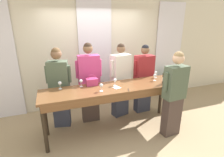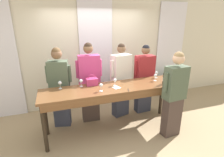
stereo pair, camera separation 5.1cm
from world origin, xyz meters
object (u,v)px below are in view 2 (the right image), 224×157
Objects in this scene: tasting_bar at (114,92)px; guest_olive_jacket at (60,87)px; wine_glass_front_right at (60,83)px; potted_plant at (169,83)px; guest_pink_top at (90,83)px; wine_glass_center_mid at (155,76)px; host_pouring at (174,95)px; wine_bottle at (165,78)px; wine_glass_back_left at (115,80)px; guest_cream_sweater at (121,81)px; handbag at (92,81)px; guest_striped_shirt at (144,79)px; wine_glass_front_mid at (101,86)px; wine_glass_center_left at (169,77)px; wine_glass_front_left at (156,73)px; wine_glass_center_right at (81,81)px.

guest_olive_jacket is at bearing 150.82° from tasting_bar.
wine_glass_front_right is 0.18× the size of potted_plant.
wine_glass_center_mid is at bearing -19.42° from guest_pink_top.
wine_bottle is at bearing 89.07° from host_pouring.
wine_glass_front_right is 3.20m from potted_plant.
wine_glass_front_right is at bearing -89.25° from guest_olive_jacket.
wine_glass_front_right is at bearing -166.23° from potted_plant.
wine_glass_center_mid and wine_glass_back_left have the same top height.
guest_cream_sweater is at bearing 142.13° from wine_glass_center_mid.
guest_striped_shirt is at bearing 12.36° from handbag.
host_pouring reaches higher than potted_plant.
wine_glass_center_mid is at bearing 4.76° from tasting_bar.
guest_olive_jacket is at bearing 136.83° from wine_glass_front_mid.
wine_glass_center_left is 0.09× the size of host_pouring.
wine_glass_front_left is 1.07m from wine_glass_back_left.
guest_olive_jacket reaches higher than wine_glass_center_mid.
guest_pink_top is 0.73m from guest_cream_sweater.
guest_cream_sweater is (0.96, 0.31, -0.20)m from wine_glass_center_right.
guest_olive_jacket is 1.02× the size of guest_striped_shirt.
wine_glass_front_right is at bearing 165.23° from tasting_bar.
wine_glass_back_left is 1.17m from guest_olive_jacket.
wine_bottle is 0.14m from wine_glass_center_left.
wine_glass_center_mid is (1.35, -0.18, 0.03)m from handbag.
wine_glass_center_right is (-0.31, 0.36, -0.00)m from wine_glass_front_mid.
wine_glass_front_left is at bearing 9.57° from wine_glass_back_left.
potted_plant is (2.42, 0.45, -0.45)m from guest_pink_top.
wine_glass_front_mid is 0.39m from wine_glass_back_left.
wine_glass_front_mid is 1.40m from host_pouring.
host_pouring is (2.04, -1.05, -0.01)m from guest_olive_jacket.
wine_bottle is 0.19× the size of guest_striped_shirt.
wine_glass_center_right is 0.42m from guest_pink_top.
wine_glass_front_mid and wine_glass_back_left have the same top height.
wine_glass_center_right is 1.00× the size of wine_glass_back_left.
guest_striped_shirt is (1.57, 0.31, -0.23)m from wine_glass_center_right.
host_pouring reaches higher than handbag.
guest_olive_jacket reaches higher than potted_plant.
guest_olive_jacket is 0.99× the size of guest_cream_sweater.
wine_glass_front_right is at bearing -167.81° from guest_cream_sweater.
guest_cream_sweater reaches higher than wine_glass_center_left.
guest_striped_shirt is (0.60, 0.00, -0.03)m from guest_cream_sweater.
wine_glass_center_left is 1.00× the size of wine_glass_back_left.
guest_pink_top is (-1.41, 0.70, -0.18)m from wine_bottle.
wine_glass_center_right is at bearing -162.16° from guest_cream_sweater.
wine_bottle is 1.33m from wine_glass_front_mid.
wine_bottle is (1.05, -0.14, 0.23)m from tasting_bar.
handbag is at bearing 164.25° from wine_bottle.
handbag reaches higher than wine_glass_center_right.
guest_pink_top reaches higher than wine_bottle.
wine_glass_back_left is 0.18× the size of potted_plant.
host_pouring is (-0.14, -0.39, -0.20)m from wine_glass_center_left.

